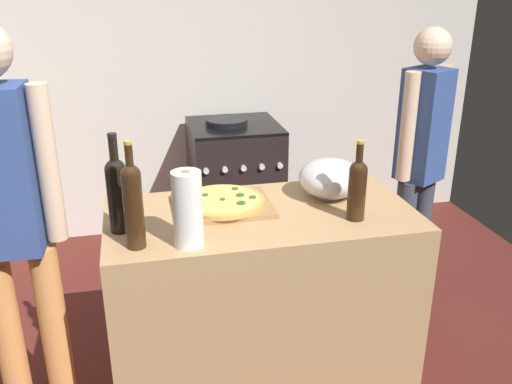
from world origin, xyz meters
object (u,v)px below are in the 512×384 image
at_px(pizza, 222,201).
at_px(wine_bottle_amber, 133,202).
at_px(person_in_red, 420,159).
at_px(wine_bottle_clear, 357,187).
at_px(mixing_bowl, 331,178).
at_px(stove, 235,185).
at_px(person_in_stripes, 11,216).
at_px(paper_towel_roll, 188,209).
at_px(wine_bottle_dark, 117,191).

xyz_separation_m(pizza, wine_bottle_amber, (-0.35, -0.28, 0.14)).
height_order(pizza, person_in_red, person_in_red).
bearing_deg(person_in_red, wine_bottle_clear, -133.55).
xyz_separation_m(mixing_bowl, stove, (-0.15, 1.44, -0.55)).
distance_m(wine_bottle_clear, stove, 1.79).
bearing_deg(mixing_bowl, person_in_stripes, -177.39).
bearing_deg(wine_bottle_amber, person_in_stripes, 152.17).
height_order(paper_towel_roll, wine_bottle_dark, wine_bottle_dark).
xyz_separation_m(mixing_bowl, paper_towel_roll, (-0.65, -0.32, 0.05)).
bearing_deg(person_in_stripes, stove, 52.96).
relative_size(wine_bottle_clear, person_in_stripes, 0.19).
xyz_separation_m(wine_bottle_clear, person_in_stripes, (-1.30, 0.18, -0.07)).
relative_size(wine_bottle_amber, person_in_stripes, 0.23).
bearing_deg(person_in_stripes, paper_towel_roll, -22.51).
height_order(pizza, wine_bottle_amber, wine_bottle_amber).
relative_size(paper_towel_roll, person_in_red, 0.18).
relative_size(pizza, wine_bottle_amber, 0.90).
xyz_separation_m(wine_bottle_amber, person_in_red, (1.50, 0.74, -0.19)).
distance_m(paper_towel_roll, stove, 1.92).
relative_size(wine_bottle_dark, stove, 0.41).
bearing_deg(wine_bottle_clear, wine_bottle_amber, -176.38).
distance_m(mixing_bowl, person_in_red, 0.81).
distance_m(wine_bottle_clear, wine_bottle_dark, 0.91).
height_order(wine_bottle_amber, wine_bottle_dark, wine_bottle_amber).
distance_m(paper_towel_roll, person_in_red, 1.53).
bearing_deg(stove, wine_bottle_amber, -111.32).
relative_size(person_in_stripes, person_in_red, 1.07).
distance_m(paper_towel_roll, wine_bottle_dark, 0.29).
bearing_deg(wine_bottle_dark, person_in_red, 20.87).
distance_m(wine_bottle_clear, person_in_red, 0.96).
bearing_deg(wine_bottle_amber, pizza, 38.04).
distance_m(pizza, paper_towel_roll, 0.36).
bearing_deg(stove, mixing_bowl, -83.93).
height_order(pizza, mixing_bowl, mixing_bowl).
distance_m(wine_bottle_clear, person_in_stripes, 1.31).
xyz_separation_m(wine_bottle_clear, wine_bottle_amber, (-0.85, -0.05, 0.04)).
bearing_deg(pizza, stove, 77.50).
distance_m(mixing_bowl, wine_bottle_clear, 0.25).
relative_size(paper_towel_roll, wine_bottle_amber, 0.72).
height_order(wine_bottle_amber, person_in_stripes, person_in_stripes).
height_order(wine_bottle_amber, person_in_red, person_in_red).
xyz_separation_m(wine_bottle_clear, wine_bottle_dark, (-0.90, 0.09, 0.03)).
xyz_separation_m(mixing_bowl, wine_bottle_amber, (-0.83, -0.30, 0.09)).
xyz_separation_m(person_in_stripes, person_in_red, (1.95, 0.50, -0.08)).
bearing_deg(mixing_bowl, paper_towel_roll, -153.55).
distance_m(pizza, person_in_stripes, 0.81).
bearing_deg(stove, pizza, -102.50).
relative_size(pizza, wine_bottle_clear, 1.09).
bearing_deg(person_in_red, mixing_bowl, -146.50).
distance_m(pizza, wine_bottle_clear, 0.55).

